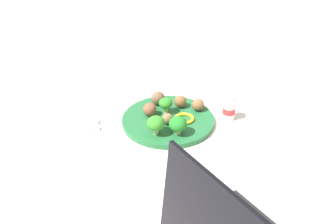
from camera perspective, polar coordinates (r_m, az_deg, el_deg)
The scene contains 15 objects.
ground_plane at distance 1.03m, azimuth 0.00°, elevation -1.71°, with size 4.00×4.00×0.00m, color silver.
plate at distance 1.03m, azimuth 0.00°, elevation -1.34°, with size 0.28×0.28×0.02m, color #236638.
broccoli_floret_mid_left at distance 0.93m, azimuth 1.70°, elevation -2.05°, with size 0.05×0.05×0.05m.
broccoli_floret_far_rim at distance 0.93m, azimuth -2.07°, elevation -1.94°, with size 0.05×0.05×0.06m.
broccoli_floret_front_right at distance 1.03m, azimuth -0.41°, elevation 1.44°, with size 0.04×0.04×0.05m.
meatball_back_right at distance 1.08m, azimuth -1.69°, elevation 2.38°, with size 0.04×0.04×0.04m, color brown.
meatball_mid_right at distance 1.02m, azimuth -3.11°, elevation 0.46°, with size 0.04×0.04×0.04m, color brown.
meatball_back_left at distance 1.05m, azimuth 5.12°, elevation 1.23°, with size 0.04×0.04×0.04m, color brown.
meatball_front_right at distance 0.98m, azimuth -0.26°, elevation -1.16°, with size 0.03×0.03×0.03m, color brown.
meatball_center at distance 1.07m, azimuth 2.10°, elevation 1.80°, with size 0.04×0.04×0.04m, color brown.
pepper_ring_back_left at distance 1.01m, azimuth 2.77°, elevation -1.10°, with size 0.06×0.06×0.01m, color yellow.
napkin at distance 1.05m, azimuth -15.01°, elevation -2.21°, with size 0.17×0.12×0.01m, color white.
fork at distance 1.05m, azimuth -14.34°, elevation -1.47°, with size 0.12×0.02×0.01m.
knife at distance 1.03m, azimuth -14.98°, elevation -2.55°, with size 0.15×0.02×0.01m.
yogurt_bottle at distance 1.05m, azimuth 10.32°, elevation 0.50°, with size 0.04×0.04×0.08m.
Camera 1 is at (0.03, -0.86, 0.56)m, focal length 35.95 mm.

